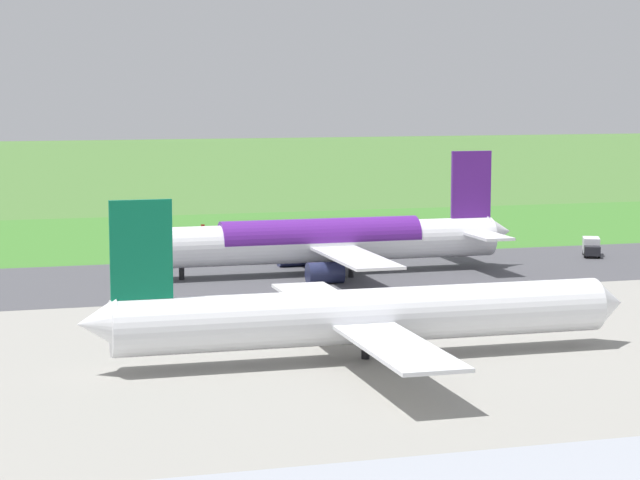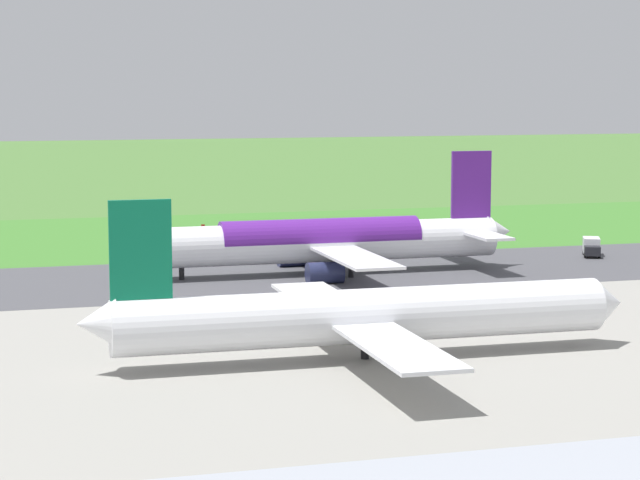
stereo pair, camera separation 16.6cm
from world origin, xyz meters
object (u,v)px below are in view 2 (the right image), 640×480
service_truck_baggage (592,247)px  traffic_cone_orange (165,242)px  airliner_parked_mid (362,315)px  no_stopping_sign (203,230)px  airliner_main (323,241)px

service_truck_baggage → traffic_cone_orange: 64.65m
airliner_parked_mid → no_stopping_sign: bearing=-91.5°
airliner_parked_mid → no_stopping_sign: (-2.32, -90.07, -2.72)m
airliner_main → traffic_cone_orange: size_ratio=98.11×
airliner_parked_mid → traffic_cone_orange: 85.00m
airliner_main → service_truck_baggage: 42.26m
airliner_parked_mid → traffic_cone_orange: size_ratio=93.06×
airliner_main → airliner_parked_mid: bearing=77.9°
no_stopping_sign → traffic_cone_orange: bearing=37.4°
airliner_main → airliner_parked_mid: airliner_main is taller
airliner_main → service_truck_baggage: (-41.84, -5.13, -2.95)m
no_stopping_sign → airliner_main: bearing=101.4°
airliner_parked_mid → service_truck_baggage: 75.47m
airliner_parked_mid → service_truck_baggage: bearing=-134.0°
service_truck_baggage → airliner_parked_mid: bearing=46.0°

